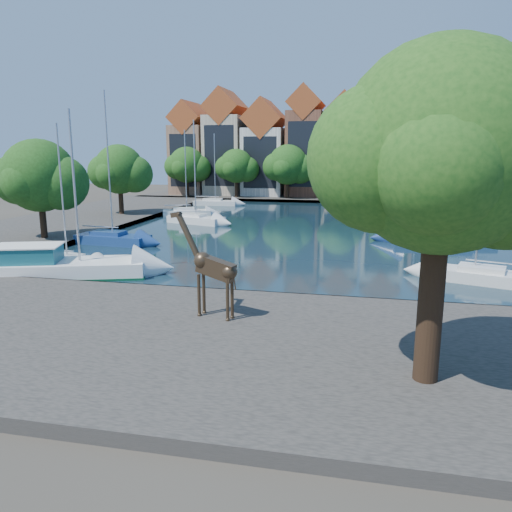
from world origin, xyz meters
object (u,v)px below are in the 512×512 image
(motorsailer, at_px, (54,264))
(sailboat_right_a, at_px, (475,272))
(plane_tree, at_px, (446,156))
(giraffe_statue, at_px, (211,267))
(sailboat_left_a, at_px, (67,261))

(motorsailer, xyz_separation_m, sailboat_right_a, (25.34, 4.20, -0.22))
(plane_tree, height_order, giraffe_statue, plane_tree)
(giraffe_statue, distance_m, motorsailer, 13.85)
(giraffe_statue, distance_m, sailboat_left_a, 15.33)
(plane_tree, relative_size, sailboat_right_a, 0.95)
(motorsailer, bearing_deg, giraffe_statue, -27.58)
(plane_tree, distance_m, motorsailer, 24.58)
(plane_tree, xyz_separation_m, giraffe_statue, (-8.79, 4.54, -4.89))
(motorsailer, height_order, sailboat_right_a, sailboat_right_a)
(plane_tree, distance_m, sailboat_left_a, 26.02)
(sailboat_left_a, bearing_deg, giraffe_statue, -33.90)
(motorsailer, relative_size, sailboat_right_a, 0.97)
(sailboat_left_a, height_order, sailboat_right_a, sailboat_right_a)
(giraffe_statue, distance_m, sailboat_right_a, 17.02)
(sailboat_left_a, distance_m, sailboat_right_a, 25.86)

